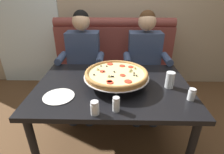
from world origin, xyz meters
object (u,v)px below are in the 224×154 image
(shaker_oregano, at_px, (116,105))
(drinking_glass, at_px, (170,81))
(shaker_parmesan, at_px, (95,109))
(booth_bench, at_px, (114,73))
(diner_right, at_px, (145,59))
(plate_near_left, at_px, (59,96))
(shaker_pepper_flakes, at_px, (191,95))
(dining_table, at_px, (113,92))
(diner_left, at_px, (83,59))
(pizza, at_px, (116,74))

(shaker_oregano, distance_m, drinking_glass, 0.57)
(shaker_parmesan, height_order, shaker_oregano, shaker_oregano)
(booth_bench, xyz_separation_m, diner_right, (0.39, -0.27, 0.31))
(booth_bench, xyz_separation_m, shaker_oregano, (0.03, -1.31, 0.37))
(diner_right, relative_size, plate_near_left, 5.18)
(booth_bench, distance_m, shaker_oregano, 1.36)
(diner_right, relative_size, shaker_pepper_flakes, 13.34)
(dining_table, bearing_deg, diner_left, 119.96)
(dining_table, relative_size, diner_left, 1.06)
(diner_right, distance_m, shaker_parmesan, 1.19)
(pizza, bearing_deg, booth_bench, 91.97)
(booth_bench, relative_size, dining_table, 1.27)
(diner_right, bearing_deg, dining_table, -119.96)
(shaker_oregano, bearing_deg, shaker_parmesan, -164.79)
(dining_table, distance_m, diner_right, 0.78)
(dining_table, xyz_separation_m, shaker_pepper_flakes, (0.60, -0.22, 0.12))
(diner_right, relative_size, pizza, 2.27)
(shaker_oregano, height_order, shaker_pepper_flakes, shaker_oregano)
(diner_left, height_order, plate_near_left, diner_left)
(plate_near_left, xyz_separation_m, drinking_glass, (0.91, 0.17, 0.05))
(drinking_glass, bearing_deg, shaker_pepper_flakes, -58.91)
(booth_bench, xyz_separation_m, shaker_pepper_flakes, (0.60, -1.16, 0.36))
(shaker_oregano, relative_size, shaker_pepper_flakes, 1.13)
(shaker_oregano, distance_m, plate_near_left, 0.48)
(plate_near_left, bearing_deg, diner_right, 47.30)
(diner_right, height_order, shaker_parmesan, diner_right)
(diner_left, height_order, diner_right, same)
(shaker_oregano, xyz_separation_m, plate_near_left, (-0.45, 0.17, -0.04))
(drinking_glass, bearing_deg, pizza, 176.24)
(booth_bench, relative_size, pizza, 3.06)
(dining_table, xyz_separation_m, drinking_glass, (0.49, -0.03, 0.14))
(shaker_oregano, height_order, drinking_glass, drinking_glass)
(shaker_oregano, relative_size, drinking_glass, 0.77)
(shaker_oregano, bearing_deg, plate_near_left, 159.92)
(pizza, distance_m, shaker_pepper_flakes, 0.62)
(diner_right, distance_m, pizza, 0.77)
(diner_left, height_order, drinking_glass, diner_left)
(shaker_pepper_flakes, relative_size, drinking_glass, 0.68)
(shaker_pepper_flakes, bearing_deg, diner_right, 103.54)
(shaker_parmesan, distance_m, plate_near_left, 0.37)
(diner_right, bearing_deg, diner_left, 180.00)
(dining_table, xyz_separation_m, diner_right, (0.39, 0.67, 0.07))
(pizza, bearing_deg, dining_table, 179.36)
(dining_table, bearing_deg, drinking_glass, -3.56)
(dining_table, distance_m, shaker_pepper_flakes, 0.65)
(booth_bench, xyz_separation_m, diner_left, (-0.39, -0.27, 0.31))
(booth_bench, height_order, diner_right, diner_right)
(pizza, bearing_deg, diner_right, 62.17)
(dining_table, distance_m, drinking_glass, 0.51)
(diner_left, bearing_deg, pizza, -58.03)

